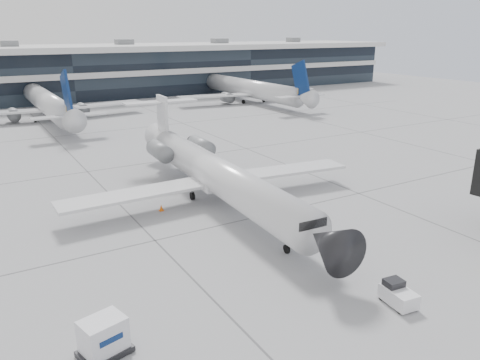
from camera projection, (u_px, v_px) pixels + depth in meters
ground at (270, 214)px, 38.59m from camera, size 220.00×220.00×0.00m
terminal at (63, 75)px, 104.16m from camera, size 170.00×22.00×10.00m
bg_jet_center at (49, 119)px, 79.71m from camera, size 32.00×40.00×9.60m
bg_jet_right at (249, 102)px, 99.17m from camera, size 32.00×40.00×9.60m
regional_jet at (215, 173)px, 40.73m from camera, size 26.79×33.41×7.72m
baggage_tug at (398, 294)px, 25.77m from camera, size 1.43×2.16×1.29m
cargo_uld at (104, 338)px, 21.61m from camera, size 2.59×2.17×1.84m
traffic_cone at (161, 208)px, 39.21m from camera, size 0.45×0.45×0.55m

